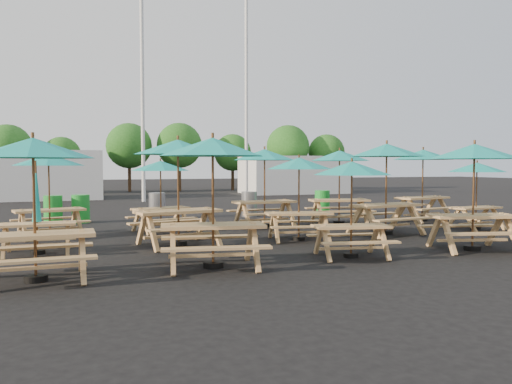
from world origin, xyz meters
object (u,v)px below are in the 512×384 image
object	(u,v)px
picnic_unit_5	(161,171)
waste_bin_2	(157,206)
picnic_unit_6	(352,175)
picnic_unit_13	(477,172)
waste_bin_1	(81,209)
waste_bin_4	(322,202)
picnic_unit_8	(265,160)
picnic_unit_1	(37,216)
picnic_unit_10	(387,156)
waste_bin_0	(53,210)
picnic_unit_4	(178,154)
picnic_unit_7	(299,169)
picnic_unit_2	(49,165)
picnic_unit_11	(340,161)
waste_bin_3	(249,204)
picnic_unit_14	(423,160)
picnic_unit_9	(474,159)
picnic_unit_3	(213,156)
picnic_unit_0	(33,158)

from	to	relation	value
picnic_unit_5	waste_bin_2	world-z (taller)	picnic_unit_5
picnic_unit_6	picnic_unit_13	size ratio (longest dim) A/B	1.00
waste_bin_1	waste_bin_4	xyz separation A→B (m)	(9.08, -0.04, 0.00)
picnic_unit_6	picnic_unit_8	bearing A→B (deg)	99.77
picnic_unit_1	picnic_unit_10	xyz separation A→B (m)	(8.97, 0.15, 1.35)
waste_bin_2	waste_bin_0	bearing A→B (deg)	-171.46
picnic_unit_4	picnic_unit_7	xyz separation A→B (m)	(3.09, -0.17, -0.36)
picnic_unit_2	picnic_unit_8	distance (m)	6.25
picnic_unit_11	waste_bin_4	world-z (taller)	picnic_unit_11
waste_bin_2	waste_bin_3	xyz separation A→B (m)	(3.43, -0.31, 0.00)
waste_bin_4	picnic_unit_4	bearing A→B (deg)	-139.39
picnic_unit_8	picnic_unit_14	xyz separation A→B (m)	(5.80, -0.21, 0.04)
picnic_unit_9	picnic_unit_10	xyz separation A→B (m)	(-0.34, 2.92, 0.10)
picnic_unit_5	picnic_unit_10	xyz separation A→B (m)	(5.85, -2.75, 0.40)
waste_bin_0	waste_bin_1	bearing A→B (deg)	8.97
picnic_unit_11	waste_bin_0	world-z (taller)	picnic_unit_11
picnic_unit_5	waste_bin_3	distance (m)	5.19
picnic_unit_8	picnic_unit_13	world-z (taller)	picnic_unit_8
waste_bin_1	waste_bin_0	bearing A→B (deg)	-171.03
picnic_unit_3	picnic_unit_13	distance (m)	9.39
picnic_unit_1	picnic_unit_11	distance (m)	9.49
picnic_unit_1	waste_bin_2	xyz separation A→B (m)	(3.52, 6.46, -0.36)
picnic_unit_6	picnic_unit_8	world-z (taller)	picnic_unit_8
picnic_unit_11	waste_bin_2	world-z (taller)	picnic_unit_11
picnic_unit_3	picnic_unit_11	size ratio (longest dim) A/B	1.01
picnic_unit_6	waste_bin_1	bearing A→B (deg)	132.51
waste_bin_3	picnic_unit_13	bearing A→B (deg)	-48.67
picnic_unit_4	waste_bin_1	xyz separation A→B (m)	(-2.22, 5.93, -1.72)
picnic_unit_14	picnic_unit_1	bearing A→B (deg)	-178.39
picnic_unit_4	waste_bin_4	size ratio (longest dim) A/B	2.72
picnic_unit_13	waste_bin_3	xyz separation A→B (m)	(-5.23, 5.95, -1.27)
picnic_unit_14	picnic_unit_0	bearing A→B (deg)	-166.28
picnic_unit_5	waste_bin_3	size ratio (longest dim) A/B	2.24
picnic_unit_10	picnic_unit_6	bearing A→B (deg)	-142.97
picnic_unit_6	picnic_unit_9	distance (m)	3.08
picnic_unit_3	picnic_unit_8	bearing A→B (deg)	70.06
picnic_unit_1	waste_bin_0	bearing A→B (deg)	89.25
picnic_unit_8	waste_bin_0	bearing A→B (deg)	150.07
picnic_unit_2	picnic_unit_9	distance (m)	10.71
picnic_unit_1	picnic_unit_14	bearing A→B (deg)	12.08
picnic_unit_1	picnic_unit_3	distance (m)	4.40
picnic_unit_13	picnic_unit_10	bearing A→B (deg)	174.00
picnic_unit_10	picnic_unit_4	bearing A→B (deg)	171.59
picnic_unit_11	waste_bin_4	xyz separation A→B (m)	(1.01, 3.20, -1.62)
picnic_unit_1	picnic_unit_6	distance (m)	6.83
picnic_unit_0	picnic_unit_5	size ratio (longest dim) A/B	1.14
picnic_unit_3	waste_bin_1	distance (m)	9.20
picnic_unit_0	picnic_unit_14	xyz separation A→B (m)	(11.98, 5.46, 0.09)
picnic_unit_13	waste_bin_3	distance (m)	8.03
picnic_unit_11	picnic_unit_8	bearing A→B (deg)	-170.69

